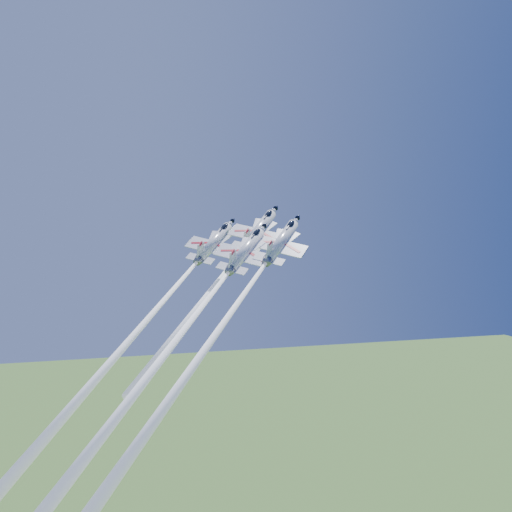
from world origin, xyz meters
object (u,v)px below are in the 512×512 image
object	(u,v)px
jet_right	(223,324)
jet_slot	(182,333)
jet_left	(149,318)
jet_lead	(222,278)

from	to	relation	value
jet_right	jet_slot	distance (m)	6.06
jet_slot	jet_left	bearing A→B (deg)	145.86
jet_slot	jet_lead	bearing A→B (deg)	94.53
jet_lead	jet_right	world-z (taller)	jet_lead
jet_left	jet_slot	bearing A→B (deg)	-34.14
jet_lead	jet_right	bearing A→B (deg)	-64.97
jet_right	jet_lead	bearing A→B (deg)	115.03
jet_lead	jet_left	distance (m)	14.45
jet_lead	jet_right	size ratio (longest dim) A/B	0.79
jet_lead	jet_right	xyz separation A→B (m)	(-2.95, -14.56, -5.61)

